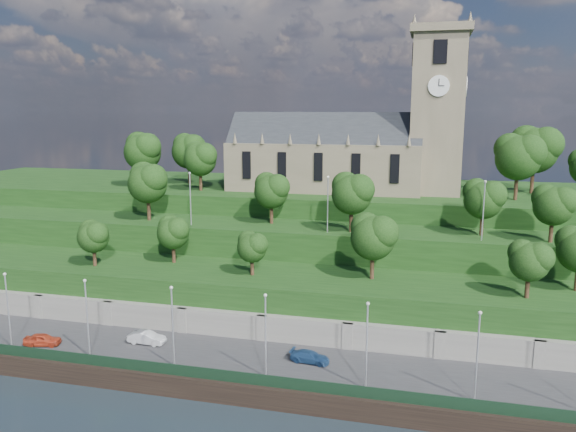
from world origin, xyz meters
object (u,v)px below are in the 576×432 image
(church, at_px, (354,146))
(car_left, at_px, (42,340))
(car_middle, at_px, (147,338))
(car_right, at_px, (310,357))

(church, bearing_deg, car_left, -125.09)
(car_left, bearing_deg, car_middle, -87.61)
(car_left, relative_size, car_middle, 0.93)
(car_middle, distance_m, car_right, 19.17)
(car_middle, relative_size, car_right, 1.02)
(church, xyz_separation_m, car_right, (0.82, -39.15, -19.91))
(church, height_order, car_right, church)
(church, bearing_deg, car_middle, -115.26)
(car_left, distance_m, car_middle, 11.79)
(car_left, xyz_separation_m, car_middle, (11.31, 3.33, 0.02))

